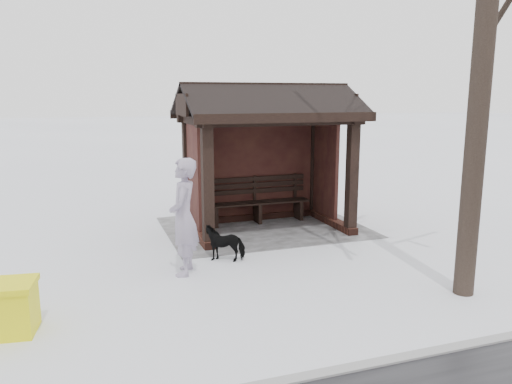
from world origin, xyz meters
TOP-DOWN VIEW (x-y plane):
  - ground at (0.00, 0.00)m, footprint 120.00×120.00m
  - kerb at (0.00, 5.50)m, footprint 120.00×0.15m
  - trampled_patch at (0.00, -0.20)m, footprint 4.20×3.20m
  - bus_shelter at (0.00, -0.16)m, footprint 3.60×2.40m
  - pedestrian at (2.18, 2.05)m, footprint 0.65×0.80m
  - dog at (1.37, 1.59)m, footprint 0.79×0.59m

SIDE VIEW (x-z plane):
  - ground at x=0.00m, z-range 0.00..0.00m
  - trampled_patch at x=0.00m, z-range 0.00..0.02m
  - kerb at x=0.00m, z-range -0.02..0.04m
  - dog at x=1.37m, z-range 0.00..0.61m
  - pedestrian at x=2.18m, z-range 0.00..1.88m
  - bus_shelter at x=0.00m, z-range 0.62..3.71m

